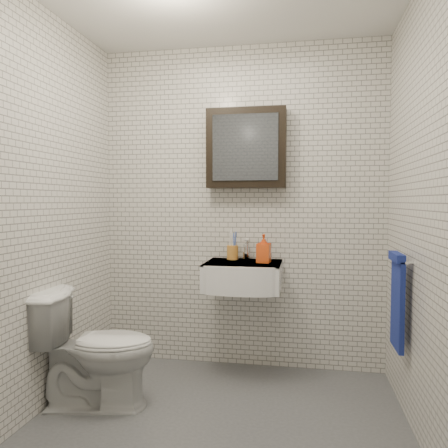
# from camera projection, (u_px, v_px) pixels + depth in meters

# --- Properties ---
(ground) EXTENTS (2.20, 2.00, 0.01)m
(ground) POSITION_uv_depth(u_px,v_px,m) (216.00, 427.00, 2.50)
(ground) COLOR #4C4F54
(ground) RESTS_ON ground
(room_shell) EXTENTS (2.22, 2.02, 2.51)m
(room_shell) POSITION_uv_depth(u_px,v_px,m) (216.00, 171.00, 2.42)
(room_shell) COLOR silver
(room_shell) RESTS_ON ground
(washbasin) EXTENTS (0.55, 0.50, 0.20)m
(washbasin) POSITION_uv_depth(u_px,v_px,m) (243.00, 276.00, 3.17)
(washbasin) COLOR white
(washbasin) RESTS_ON room_shell
(faucet) EXTENTS (0.06, 0.20, 0.15)m
(faucet) POSITION_uv_depth(u_px,v_px,m) (246.00, 251.00, 3.36)
(faucet) COLOR silver
(faucet) RESTS_ON washbasin
(mirror_cabinet) EXTENTS (0.60, 0.15, 0.60)m
(mirror_cabinet) POSITION_uv_depth(u_px,v_px,m) (246.00, 148.00, 3.31)
(mirror_cabinet) COLOR black
(mirror_cabinet) RESTS_ON room_shell
(towel_rail) EXTENTS (0.09, 0.30, 0.58)m
(towel_rail) POSITION_uv_depth(u_px,v_px,m) (398.00, 297.00, 2.62)
(towel_rail) COLOR silver
(towel_rail) RESTS_ON room_shell
(toothbrush_cup) EXTENTS (0.11, 0.11, 0.24)m
(toothbrush_cup) POSITION_uv_depth(u_px,v_px,m) (233.00, 252.00, 3.36)
(toothbrush_cup) COLOR #CC8633
(toothbrush_cup) RESTS_ON washbasin
(soap_bottle) EXTENTS (0.10, 0.11, 0.21)m
(soap_bottle) POSITION_uv_depth(u_px,v_px,m) (264.00, 248.00, 3.18)
(soap_bottle) COLOR orange
(soap_bottle) RESTS_ON washbasin
(toilet) EXTENTS (0.79, 0.54, 0.75)m
(toilet) POSITION_uv_depth(u_px,v_px,m) (96.00, 348.00, 2.75)
(toilet) COLOR white
(toilet) RESTS_ON ground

